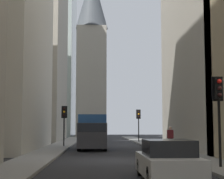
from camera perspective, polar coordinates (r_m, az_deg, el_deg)
ground_plane at (r=21.02m, az=0.56°, el=-10.81°), size 135.00×135.00×0.00m
sidewalk_right at (r=21.26m, az=-11.85°, el=-10.44°), size 90.00×2.20×0.14m
sidewalk_left at (r=21.71m, az=12.71°, el=-10.32°), size 90.00×2.20×0.14m
building_right_far at (r=52.18m, az=-12.98°, el=8.18°), size 14.61×10.00×28.54m
church_spire at (r=66.68m, az=-3.14°, el=6.21°), size 5.71×5.71×29.93m
delivery_truck at (r=30.83m, az=-3.02°, el=-6.46°), size 6.46×2.25×2.84m
sedan_white at (r=13.29m, az=8.51°, el=-10.84°), size 4.30×1.78×1.42m
traffic_light_foreground at (r=17.00m, az=16.04°, el=-1.51°), size 0.43×0.52×3.95m
traffic_light_midblock at (r=34.04m, az=-7.34°, el=-4.13°), size 0.43×0.52×3.61m
traffic_light_far_junction at (r=44.08m, az=4.10°, el=-4.37°), size 0.43×0.52×3.75m
pedestrian at (r=28.11m, az=8.92°, el=-7.22°), size 0.26×0.44×1.75m
discarded_bottle at (r=22.75m, az=9.54°, el=-9.71°), size 0.07×0.07×0.27m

